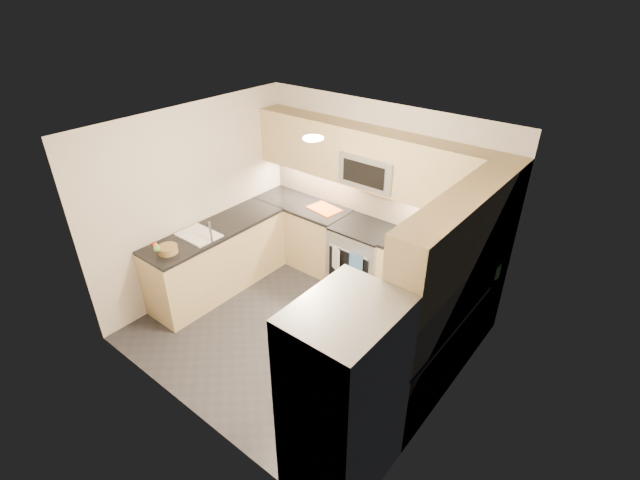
{
  "coord_description": "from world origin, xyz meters",
  "views": [
    {
      "loc": [
        2.91,
        -3.27,
        3.84
      ],
      "look_at": [
        0.0,
        0.35,
        1.15
      ],
      "focal_mm": 26.0,
      "sensor_mm": 36.0,
      "label": 1
    }
  ],
  "objects_px": {
    "utensil_bowl": "(487,267)",
    "microwave": "(372,169)",
    "fruit_basket": "(168,249)",
    "cutting_board": "(324,209)",
    "refrigerator": "(344,397)",
    "gas_range": "(362,257)"
  },
  "relations": [
    {
      "from": "microwave",
      "to": "refrigerator",
      "type": "distance_m",
      "value": 3.04
    },
    {
      "from": "microwave",
      "to": "utensil_bowl",
      "type": "bearing_deg",
      "value": -6.66
    },
    {
      "from": "refrigerator",
      "to": "cutting_board",
      "type": "relative_size",
      "value": 4.07
    },
    {
      "from": "gas_range",
      "to": "refrigerator",
      "type": "height_order",
      "value": "refrigerator"
    },
    {
      "from": "gas_range",
      "to": "fruit_basket",
      "type": "height_order",
      "value": "fruit_basket"
    },
    {
      "from": "microwave",
      "to": "cutting_board",
      "type": "xyz_separation_m",
      "value": [
        -0.72,
        -0.05,
        -0.75
      ]
    },
    {
      "from": "gas_range",
      "to": "utensil_bowl",
      "type": "relative_size",
      "value": 3.14
    },
    {
      "from": "gas_range",
      "to": "microwave",
      "type": "height_order",
      "value": "microwave"
    },
    {
      "from": "microwave",
      "to": "gas_range",
      "type": "bearing_deg",
      "value": -90.0
    },
    {
      "from": "gas_range",
      "to": "microwave",
      "type": "xyz_separation_m",
      "value": [
        0.0,
        0.12,
        1.24
      ]
    },
    {
      "from": "utensil_bowl",
      "to": "fruit_basket",
      "type": "distance_m",
      "value": 3.68
    },
    {
      "from": "refrigerator",
      "to": "utensil_bowl",
      "type": "height_order",
      "value": "refrigerator"
    },
    {
      "from": "gas_range",
      "to": "cutting_board",
      "type": "bearing_deg",
      "value": 174.34
    },
    {
      "from": "gas_range",
      "to": "refrigerator",
      "type": "bearing_deg",
      "value": -59.12
    },
    {
      "from": "refrigerator",
      "to": "utensil_bowl",
      "type": "xyz_separation_m",
      "value": [
        0.22,
        2.35,
        0.12
      ]
    },
    {
      "from": "utensil_bowl",
      "to": "microwave",
      "type": "bearing_deg",
      "value": 173.34
    },
    {
      "from": "utensil_bowl",
      "to": "cutting_board",
      "type": "height_order",
      "value": "utensil_bowl"
    },
    {
      "from": "utensil_bowl",
      "to": "fruit_basket",
      "type": "height_order",
      "value": "utensil_bowl"
    },
    {
      "from": "utensil_bowl",
      "to": "fruit_basket",
      "type": "relative_size",
      "value": 1.23
    },
    {
      "from": "fruit_basket",
      "to": "gas_range",
      "type": "bearing_deg",
      "value": 54.11
    },
    {
      "from": "gas_range",
      "to": "fruit_basket",
      "type": "relative_size",
      "value": 3.85
    },
    {
      "from": "utensil_bowl",
      "to": "cutting_board",
      "type": "bearing_deg",
      "value": 176.61
    }
  ]
}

